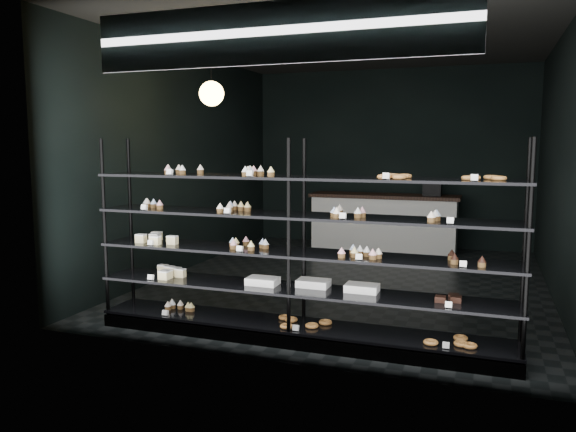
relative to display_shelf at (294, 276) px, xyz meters
The scene contains 5 objects.
room 2.64m from the display_shelf, 90.69° to the left, with size 5.01×6.01×3.20m.
display_shelf is the anchor object (origin of this frame).
signage 2.17m from the display_shelf, 93.55° to the right, with size 3.30×0.05×0.50m.
pendant_lamp 2.63m from the display_shelf, 140.11° to the left, with size 0.29×0.29×0.88m.
service_counter 4.95m from the display_shelf, 90.17° to the left, with size 2.59×0.65×1.23m.
Camera 1 is at (1.71, -7.31, 1.85)m, focal length 35.00 mm.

